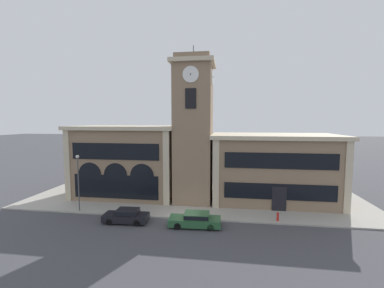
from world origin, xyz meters
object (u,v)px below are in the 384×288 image
parked_car_mid (195,219)px  street_lamp (78,175)px  fire_hydrant (278,217)px  parked_car_near (126,216)px

parked_car_mid → street_lamp: 13.48m
street_lamp → fire_hydrant: (20.64, 0.09, -3.53)m
parked_car_near → street_lamp: (-6.16, 2.02, 3.40)m
street_lamp → fire_hydrant: street_lamp is taller
street_lamp → fire_hydrant: bearing=0.3°
parked_car_near → fire_hydrant: parked_car_near is taller
parked_car_mid → street_lamp: (-12.89, 2.02, 3.40)m
parked_car_near → fire_hydrant: (14.48, 2.11, -0.12)m
parked_car_mid → fire_hydrant: parked_car_mid is taller
street_lamp → fire_hydrant: 20.94m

